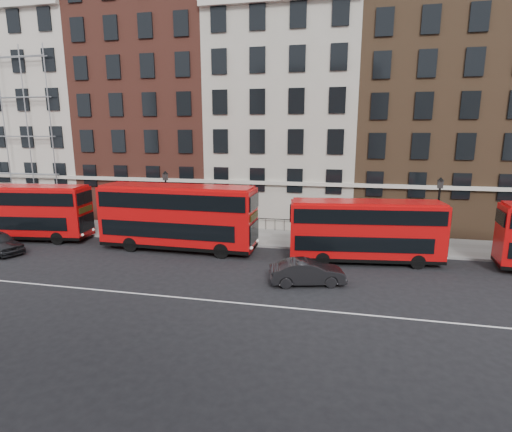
% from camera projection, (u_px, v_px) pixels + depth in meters
% --- Properties ---
extents(ground, '(120.00, 120.00, 0.00)m').
position_uv_depth(ground, '(236.00, 287.00, 22.12)').
color(ground, black).
rests_on(ground, ground).
extents(pavement, '(80.00, 5.00, 0.15)m').
position_uv_depth(pavement, '(270.00, 238.00, 32.13)').
color(pavement, gray).
rests_on(pavement, ground).
extents(kerb, '(80.00, 0.30, 0.16)m').
position_uv_depth(kerb, '(264.00, 246.00, 29.74)').
color(kerb, gray).
rests_on(kerb, ground).
extents(road_centre_line, '(70.00, 0.12, 0.01)m').
position_uv_depth(road_centre_line, '(226.00, 302.00, 20.21)').
color(road_centre_line, white).
rests_on(road_centre_line, ground).
extents(building_terrace, '(64.00, 11.95, 22.00)m').
position_uv_depth(building_terrace, '(282.00, 112.00, 37.13)').
color(building_terrace, beige).
rests_on(building_terrace, ground).
extents(bus_a, '(10.57, 3.75, 4.35)m').
position_uv_depth(bus_a, '(23.00, 211.00, 31.33)').
color(bus_a, '#C1090B').
rests_on(bus_a, ground).
extents(bus_b, '(11.30, 2.90, 4.73)m').
position_uv_depth(bus_b, '(177.00, 216.00, 28.56)').
color(bus_b, '#C1090B').
rests_on(bus_b, ground).
extents(bus_c, '(9.96, 3.54, 4.10)m').
position_uv_depth(bus_c, '(365.00, 230.00, 25.89)').
color(bus_c, '#C1090B').
rests_on(bus_c, ground).
extents(car_front, '(4.48, 2.55, 1.40)m').
position_uv_depth(car_front, '(307.00, 272.00, 22.43)').
color(car_front, black).
rests_on(car_front, ground).
extents(lamp_post_left, '(0.44, 0.44, 5.33)m').
position_uv_depth(lamp_post_left, '(166.00, 201.00, 31.43)').
color(lamp_post_left, black).
rests_on(lamp_post_left, pavement).
extents(lamp_post_right, '(0.44, 0.44, 5.33)m').
position_uv_depth(lamp_post_right, '(438.00, 212.00, 27.09)').
color(lamp_post_right, black).
rests_on(lamp_post_right, pavement).
extents(iron_railings, '(6.60, 0.06, 1.00)m').
position_uv_depth(iron_railings, '(275.00, 225.00, 34.11)').
color(iron_railings, black).
rests_on(iron_railings, pavement).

